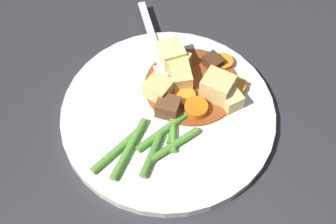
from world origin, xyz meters
name	(u,v)px	position (x,y,z in m)	size (l,w,h in m)	color
ground_plane	(168,118)	(0.00, 0.00, 0.00)	(3.00, 3.00, 0.00)	#2D2D33
dinner_plate	(168,115)	(0.00, 0.00, 0.01)	(0.26, 0.26, 0.01)	white
stew_sauce	(192,86)	(0.05, 0.01, 0.01)	(0.12, 0.12, 0.00)	brown
carrot_slice_0	(234,87)	(0.08, -0.03, 0.02)	(0.03, 0.03, 0.01)	orange
carrot_slice_1	(223,62)	(0.10, 0.01, 0.02)	(0.02, 0.02, 0.01)	orange
carrot_slice_2	(186,98)	(0.03, 0.00, 0.02)	(0.03, 0.03, 0.01)	orange
carrot_slice_3	(196,109)	(0.02, -0.02, 0.02)	(0.03, 0.03, 0.01)	orange
potato_chunk_0	(231,99)	(0.06, -0.04, 0.02)	(0.02, 0.02, 0.02)	#EAD68C
potato_chunk_1	(178,64)	(0.05, 0.04, 0.02)	(0.02, 0.03, 0.02)	#DBBC6B
potato_chunk_2	(172,55)	(0.06, 0.05, 0.03)	(0.03, 0.03, 0.03)	#EAD68C
potato_chunk_3	(159,89)	(0.01, 0.03, 0.03)	(0.03, 0.03, 0.03)	#E5CC7A
potato_chunk_4	(218,87)	(0.06, -0.02, 0.03)	(0.03, 0.03, 0.03)	#E5CC7A
potato_chunk_5	(181,77)	(0.04, 0.02, 0.03)	(0.03, 0.02, 0.03)	#E5CC7A
meat_chunk_0	(167,104)	(0.00, 0.00, 0.02)	(0.03, 0.02, 0.02)	brown
meat_chunk_1	(213,63)	(0.09, 0.01, 0.02)	(0.02, 0.02, 0.02)	#4C2B19
green_bean_0	(165,130)	(-0.02, -0.02, 0.02)	(0.01, 0.01, 0.08)	#599E38
green_bean_1	(173,146)	(-0.03, -0.04, 0.02)	(0.01, 0.01, 0.07)	#599E38
green_bean_2	(173,131)	(-0.02, -0.03, 0.02)	(0.01, 0.01, 0.06)	#599E38
green_bean_3	(129,149)	(-0.07, -0.01, 0.02)	(0.01, 0.01, 0.08)	#599E38
green_bean_4	(175,118)	(0.00, -0.01, 0.02)	(0.01, 0.01, 0.07)	#4C8E33
green_bean_5	(152,155)	(-0.06, -0.03, 0.02)	(0.01, 0.01, 0.06)	#4C8E33
green_bean_6	(119,151)	(-0.08, 0.00, 0.02)	(0.01, 0.01, 0.08)	#599E38
fork	(157,53)	(0.05, 0.08, 0.01)	(0.10, 0.16, 0.00)	silver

